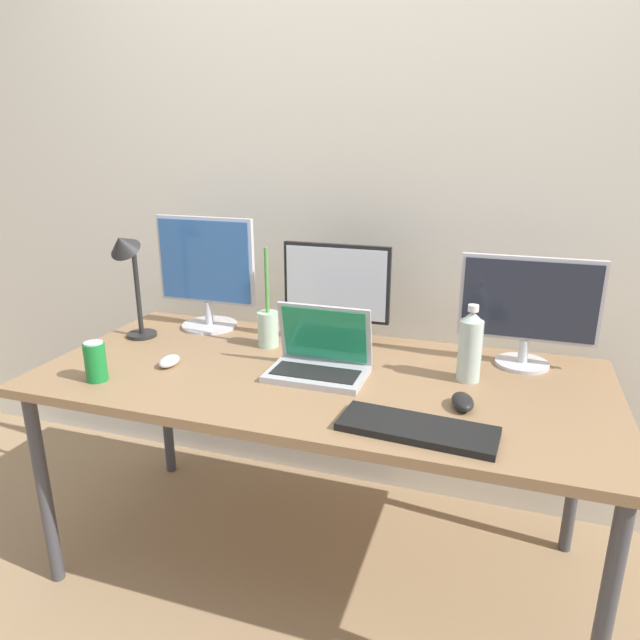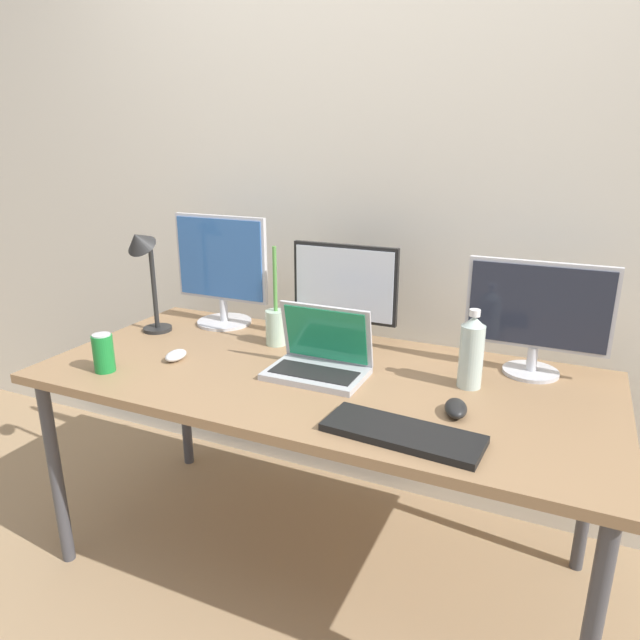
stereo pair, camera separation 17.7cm
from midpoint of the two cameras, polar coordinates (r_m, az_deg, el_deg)
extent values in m
plane|color=#9E7F5B|center=(2.23, 2.47, -23.14)|extent=(16.00, 16.00, 0.00)
cube|color=silver|center=(2.25, 8.71, 13.46)|extent=(7.00, 0.08, 2.60)
cylinder|color=#424247|center=(2.20, -22.79, -14.04)|extent=(0.04, 0.04, 0.71)
cylinder|color=#424247|center=(2.66, -11.61, -7.22)|extent=(0.04, 0.04, 0.71)
cylinder|color=#424247|center=(2.24, 27.54, -14.14)|extent=(0.04, 0.04, 0.71)
cube|color=#93704C|center=(1.84, 2.77, -5.83)|extent=(1.80, 0.83, 0.03)
cylinder|color=silver|center=(2.34, -7.41, -0.21)|extent=(0.22, 0.22, 0.01)
cylinder|color=silver|center=(2.32, -7.46, 0.99)|extent=(0.03, 0.03, 0.09)
cube|color=silver|center=(2.27, -7.67, 6.13)|extent=(0.40, 0.02, 0.33)
cube|color=#3366B2|center=(2.26, -7.84, 6.07)|extent=(0.38, 0.01, 0.31)
cylinder|color=black|center=(2.10, 4.83, -2.24)|extent=(0.19, 0.19, 0.01)
cylinder|color=black|center=(2.08, 4.86, -1.07)|extent=(0.03, 0.03, 0.08)
cube|color=black|center=(2.03, 4.99, 3.67)|extent=(0.39, 0.02, 0.28)
cube|color=silver|center=(2.02, 4.87, 3.59)|extent=(0.37, 0.01, 0.25)
cylinder|color=silver|center=(1.99, 22.75, -4.83)|extent=(0.17, 0.17, 0.01)
cylinder|color=silver|center=(1.97, 22.90, -3.64)|extent=(0.03, 0.03, 0.08)
cube|color=silver|center=(1.92, 23.53, 1.30)|extent=(0.44, 0.02, 0.28)
cube|color=#232838|center=(1.90, 23.52, 1.20)|extent=(0.41, 0.01, 0.25)
cube|color=#B7B7BC|center=(1.81, 2.39, -5.45)|extent=(0.31, 0.20, 0.02)
cube|color=black|center=(1.79, 2.21, -5.28)|extent=(0.27, 0.11, 0.00)
cube|color=#B7B7BC|center=(1.84, 3.37, -1.42)|extent=(0.31, 0.05, 0.20)
cube|color=#1E8C59|center=(1.83, 3.29, -1.53)|extent=(0.28, 0.04, 0.18)
cube|color=black|center=(1.49, 11.70, -11.13)|extent=(0.41, 0.18, 0.02)
ellipsoid|color=silver|center=(1.98, -11.75, -3.53)|extent=(0.06, 0.10, 0.03)
ellipsoid|color=black|center=(1.63, 16.52, -8.53)|extent=(0.08, 0.12, 0.04)
cylinder|color=silver|center=(1.79, 17.66, -3.56)|extent=(0.07, 0.07, 0.19)
cone|color=silver|center=(1.75, 18.00, -0.14)|extent=(0.07, 0.07, 0.03)
cylinder|color=white|center=(1.74, 18.07, 0.65)|extent=(0.03, 0.03, 0.02)
cylinder|color=#197F33|center=(1.93, -18.42, -3.24)|extent=(0.07, 0.07, 0.12)
cylinder|color=silver|center=(1.91, -18.60, -1.47)|extent=(0.06, 0.06, 0.00)
cylinder|color=#B2D1B7|center=(2.07, -1.97, -0.80)|extent=(0.08, 0.08, 0.13)
cylinder|color=#519342|center=(2.02, -2.03, 4.08)|extent=(0.01, 0.01, 0.23)
cylinder|color=black|center=(2.30, -13.83, -0.89)|extent=(0.11, 0.11, 0.01)
cylinder|color=black|center=(2.25, -14.14, 3.16)|extent=(0.02, 0.02, 0.32)
cone|color=black|center=(2.17, -15.50, 7.67)|extent=(0.11, 0.12, 0.11)
camera|label=1|loc=(0.09, -87.14, 0.92)|focal=32.00mm
camera|label=2|loc=(0.09, 92.86, -0.92)|focal=32.00mm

